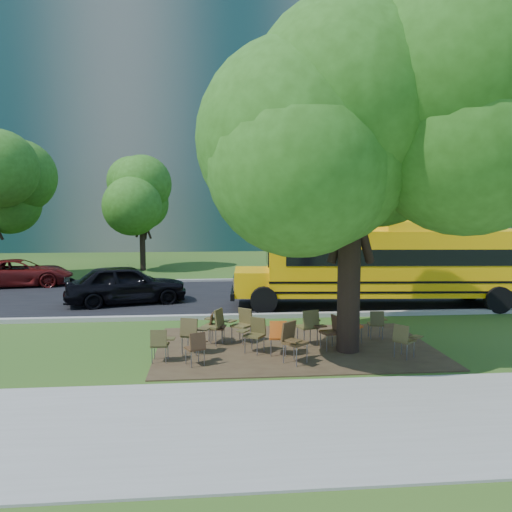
{
  "coord_description": "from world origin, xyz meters",
  "views": [
    {
      "loc": [
        -1.14,
        -12.88,
        3.57
      ],
      "look_at": [
        0.43,
        4.19,
        1.92
      ],
      "focal_mm": 35.0,
      "sensor_mm": 36.0,
      "label": 1
    }
  ],
  "objects": [
    {
      "name": "ground",
      "position": [
        0.0,
        0.0,
        0.0
      ],
      "size": [
        160.0,
        160.0,
        0.0
      ],
      "primitive_type": "plane",
      "color": "#224A17",
      "rests_on": "ground"
    },
    {
      "name": "bg_tree_2",
      "position": [
        -5.0,
        16.0,
        4.21
      ],
      "size": [
        4.8,
        4.8,
        6.62
      ],
      "color": "black",
      "rests_on": "ground"
    },
    {
      "name": "chair_1",
      "position": [
        -1.6,
        -0.93,
        0.58
      ],
      "size": [
        0.74,
        0.58,
        0.94
      ],
      "rotation": [
        0.0,
        0.0,
        -0.35
      ],
      "color": "#453A1E",
      "rests_on": "ground"
    },
    {
      "name": "chair_5",
      "position": [
        0.72,
        -1.85,
        0.6
      ],
      "size": [
        0.66,
        0.83,
        0.97
      ],
      "rotation": [
        0.0,
        0.0,
        3.87
      ],
      "color": "#463119",
      "rests_on": "ground"
    },
    {
      "name": "main_tree",
      "position": [
        2.24,
        -1.03,
        5.19
      ],
      "size": [
        7.2,
        7.2,
        8.8
      ],
      "color": "black",
      "rests_on": "ground"
    },
    {
      "name": "kerb_far",
      "position": [
        0.0,
        11.1,
        0.07
      ],
      "size": [
        80.0,
        0.25,
        0.14
      ],
      "primitive_type": "cube",
      "color": "gray",
      "rests_on": "ground"
    },
    {
      "name": "chair_4",
      "position": [
        0.5,
        -1.24,
        0.55
      ],
      "size": [
        0.64,
        0.53,
        0.9
      ],
      "rotation": [
        0.0,
        0.0,
        -0.14
      ],
      "color": "#D15816",
      "rests_on": "ground"
    },
    {
      "name": "chair_3",
      "position": [
        -0.07,
        -0.9,
        0.54
      ],
      "size": [
        0.75,
        0.59,
        0.88
      ],
      "rotation": [
        0.0,
        0.0,
        2.54
      ],
      "color": "#473F1E",
      "rests_on": "ground"
    },
    {
      "name": "school_bus",
      "position": [
        5.89,
        4.37,
        1.61
      ],
      "size": [
        11.54,
        3.38,
        2.78
      ],
      "rotation": [
        0.0,
        0.0,
        -0.08
      ],
      "color": "#FBB407",
      "rests_on": "ground"
    },
    {
      "name": "chair_2",
      "position": [
        -1.46,
        -1.83,
        0.5
      ],
      "size": [
        0.55,
        0.64,
        0.8
      ],
      "rotation": [
        0.0,
        0.0,
        0.44
      ],
      "color": "#452C18",
      "rests_on": "ground"
    },
    {
      "name": "kerb_near",
      "position": [
        0.0,
        3.0,
        0.07
      ],
      "size": [
        80.0,
        0.25,
        0.14
      ],
      "primitive_type": "cube",
      "color": "gray",
      "rests_on": "ground"
    },
    {
      "name": "black_car",
      "position": [
        -4.26,
        5.77,
        0.75
      ],
      "size": [
        4.7,
        2.83,
        1.5
      ],
      "primitive_type": "imported",
      "rotation": [
        0.0,
        0.0,
        1.83
      ],
      "color": "black",
      "rests_on": "ground"
    },
    {
      "name": "chair_8",
      "position": [
        -1.04,
        -0.08,
        0.6
      ],
      "size": [
        0.63,
        0.79,
        0.97
      ],
      "rotation": [
        0.0,
        0.0,
        1.12
      ],
      "color": "#4F4722",
      "rests_on": "ground"
    },
    {
      "name": "building_right",
      "position": [
        24.0,
        38.0,
        12.5
      ],
      "size": [
        30.0,
        16.0,
        25.0
      ],
      "primitive_type": "cube",
      "color": "slate",
      "rests_on": "ground"
    },
    {
      "name": "dirt_patch",
      "position": [
        1.0,
        -0.5,
        0.01
      ],
      "size": [
        7.0,
        4.5,
        0.03
      ],
      "primitive_type": "cube",
      "color": "#382819",
      "rests_on": "ground"
    },
    {
      "name": "chair_11",
      "position": [
        1.4,
        -0.41,
        0.6
      ],
      "size": [
        0.66,
        0.72,
        0.97
      ],
      "rotation": [
        0.0,
        0.0,
        0.29
      ],
      "color": "brown",
      "rests_on": "ground"
    },
    {
      "name": "bg_tree_3",
      "position": [
        8.0,
        14.0,
        5.03
      ],
      "size": [
        5.6,
        5.6,
        7.84
      ],
      "color": "black",
      "rests_on": "ground"
    },
    {
      "name": "asphalt_road",
      "position": [
        0.0,
        7.0,
        0.02
      ],
      "size": [
        80.0,
        8.0,
        0.04
      ],
      "primitive_type": "cube",
      "color": "black",
      "rests_on": "ground"
    },
    {
      "name": "bg_car_red",
      "position": [
        -9.76,
        10.46,
        0.63
      ],
      "size": [
        4.82,
        2.85,
        1.26
      ],
      "primitive_type": "imported",
      "rotation": [
        0.0,
        0.0,
        1.75
      ],
      "color": "#4F0E0D",
      "rests_on": "ground"
    },
    {
      "name": "sidewalk",
      "position": [
        0.0,
        -5.0,
        0.02
      ],
      "size": [
        60.0,
        4.0,
        0.04
      ],
      "primitive_type": "cube",
      "color": "gray",
      "rests_on": "ground"
    },
    {
      "name": "chair_13",
      "position": [
        3.35,
        0.05,
        0.5
      ],
      "size": [
        0.56,
        0.47,
        0.81
      ],
      "rotation": [
        0.0,
        0.0,
        -0.1
      ],
      "color": "#49421F",
      "rests_on": "ground"
    },
    {
      "name": "chair_7",
      "position": [
        3.41,
        -1.73,
        0.52
      ],
      "size": [
        0.71,
        0.57,
        0.84
      ],
      "rotation": [
        0.0,
        0.0,
        -0.9
      ],
      "color": "brown",
      "rests_on": "ground"
    },
    {
      "name": "chair_10",
      "position": [
        -1.02,
        0.07,
        0.49
      ],
      "size": [
        0.47,
        0.57,
        0.8
      ],
      "rotation": [
        0.0,
        0.0,
        -1.73
      ],
      "color": "#422917",
      "rests_on": "ground"
    },
    {
      "name": "chair_6",
      "position": [
        1.88,
        -0.78,
        0.54
      ],
      "size": [
        0.64,
        0.59,
        0.87
      ],
      "rotation": [
        0.0,
        0.0,
        1.84
      ],
      "color": "#3D2716",
      "rests_on": "ground"
    },
    {
      "name": "chair_0",
      "position": [
        -2.3,
        -1.51,
        0.5
      ],
      "size": [
        0.55,
        0.47,
        0.81
      ],
      "rotation": [
        0.0,
        0.0,
        -0.07
      ],
      "color": "#433D1D",
      "rests_on": "ground"
    },
    {
      "name": "chair_9",
      "position": [
        -0.33,
        0.06,
        0.56
      ],
      "size": [
        0.78,
        0.62,
        0.91
      ],
      "rotation": [
        0.0,
        0.0,
        2.45
      ],
      "color": "brown",
      "rests_on": "ground"
    },
    {
      "name": "building_main",
      "position": [
        -8.0,
        36.0,
        11.0
      ],
      "size": [
        38.0,
        16.0,
        22.0
      ],
      "primitive_type": "cube",
      "color": "slate",
      "rests_on": "ground"
    },
    {
      "name": "chair_12",
      "position": [
        2.47,
        -0.38,
        0.57
      ],
      "size": [
        0.63,
        0.79,
        0.92
      ],
      "rotation": [
        0.0,
        0.0,
        3.97
      ],
      "color": "#D24E16",
      "rests_on": "ground"
    }
  ]
}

